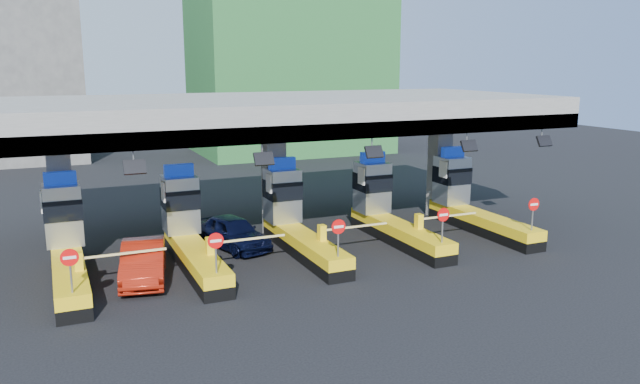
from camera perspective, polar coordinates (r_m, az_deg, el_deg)
name	(u,v)px	position (r m, az deg, el deg)	size (l,w,h in m)	color
ground	(296,250)	(29.60, -2.19, -5.30)	(120.00, 120.00, 0.00)	black
toll_canopy	(274,115)	(31.10, -4.24, 7.03)	(28.00, 12.09, 7.00)	slate
toll_lane_far_left	(66,244)	(27.59, -22.19, -4.42)	(4.43, 8.00, 4.16)	black
toll_lane_left	(188,231)	(28.10, -11.96, -3.51)	(4.43, 8.00, 4.16)	black
toll_lane_center	(294,220)	(29.47, -2.41, -2.55)	(4.43, 8.00, 4.16)	black
toll_lane_right	(386,210)	(31.58, 6.08, -1.64)	(4.43, 8.00, 4.16)	black
toll_lane_far_right	(468,201)	(34.29, 13.35, -0.83)	(4.43, 8.00, 4.16)	black
bg_building_scaffold	(289,7)	(62.71, -2.89, 16.57)	(18.00, 12.00, 28.00)	#1E5926
van	(233,232)	(29.91, -7.95, -3.66)	(1.84, 4.59, 1.56)	black
red_car	(143,262)	(26.32, -15.85, -6.14)	(1.66, 4.76, 1.57)	#9E1B0C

